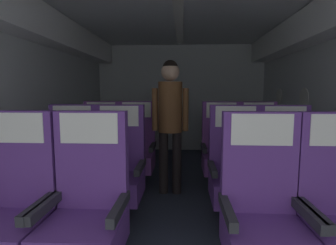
{
  "coord_description": "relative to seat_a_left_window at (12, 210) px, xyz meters",
  "views": [
    {
      "loc": [
        0.06,
        0.05,
        1.22
      ],
      "look_at": [
        -0.11,
        2.98,
        0.88
      ],
      "focal_mm": 28.44,
      "sensor_mm": 36.0,
      "label": 1
    }
  ],
  "objects": [
    {
      "name": "seat_a_right_window",
      "position": [
        1.6,
        0.0,
        0.0
      ],
      "size": [
        0.51,
        0.5,
        1.09
      ],
      "color": "#38383D",
      "rests_on": "ground"
    },
    {
      "name": "flight_attendant",
      "position": [
        0.96,
        1.52,
        0.52
      ],
      "size": [
        0.43,
        0.28,
        1.58
      ],
      "rotation": [
        0.0,
        0.0,
        3.09
      ],
      "color": "black",
      "rests_on": "ground"
    },
    {
      "name": "seat_a_left_aisle",
      "position": [
        0.49,
        0.01,
        0.0
      ],
      "size": [
        0.51,
        0.5,
        1.09
      ],
      "color": "#38383D",
      "rests_on": "ground"
    },
    {
      "name": "ground",
      "position": [
        1.05,
        1.15,
        -0.47
      ],
      "size": [
        3.65,
        5.99,
        0.02
      ],
      "primitive_type": "cube",
      "color": "#2D3342"
    },
    {
      "name": "seat_b_left_window",
      "position": [
        0.01,
        0.89,
        0.0
      ],
      "size": [
        0.51,
        0.5,
        1.09
      ],
      "color": "#38383D",
      "rests_on": "ground"
    },
    {
      "name": "seat_c_left_aisle",
      "position": [
        0.49,
        1.81,
        0.0
      ],
      "size": [
        0.51,
        0.5,
        1.09
      ],
      "color": "#38383D",
      "rests_on": "ground"
    },
    {
      "name": "fuselage_shell",
      "position": [
        1.05,
        1.43,
        1.12
      ],
      "size": [
        3.53,
        5.64,
        2.22
      ],
      "color": "silver",
      "rests_on": "ground"
    },
    {
      "name": "seat_a_left_window",
      "position": [
        0.0,
        0.0,
        0.0
      ],
      "size": [
        0.51,
        0.5,
        1.09
      ],
      "color": "#38383D",
      "rests_on": "ground"
    },
    {
      "name": "seat_c_left_window",
      "position": [
        0.01,
        1.8,
        0.0
      ],
      "size": [
        0.51,
        0.5,
        1.09
      ],
      "color": "#38383D",
      "rests_on": "ground"
    },
    {
      "name": "seat_c_right_aisle",
      "position": [
        2.08,
        1.81,
        0.0
      ],
      "size": [
        0.51,
        0.5,
        1.09
      ],
      "color": "#38383D",
      "rests_on": "ground"
    },
    {
      "name": "seat_b_left_aisle",
      "position": [
        0.48,
        0.89,
        0.0
      ],
      "size": [
        0.51,
        0.5,
        1.09
      ],
      "color": "#38383D",
      "rests_on": "ground"
    },
    {
      "name": "seat_b_right_aisle",
      "position": [
        2.08,
        0.89,
        0.0
      ],
      "size": [
        0.51,
        0.5,
        1.09
      ],
      "color": "#38383D",
      "rests_on": "ground"
    },
    {
      "name": "seat_b_right_window",
      "position": [
        1.61,
        0.89,
        0.0
      ],
      "size": [
        0.51,
        0.5,
        1.09
      ],
      "color": "#38383D",
      "rests_on": "ground"
    },
    {
      "name": "seat_c_right_window",
      "position": [
        1.6,
        1.79,
        0.0
      ],
      "size": [
        0.51,
        0.5,
        1.09
      ],
      "color": "#38383D",
      "rests_on": "ground"
    }
  ]
}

